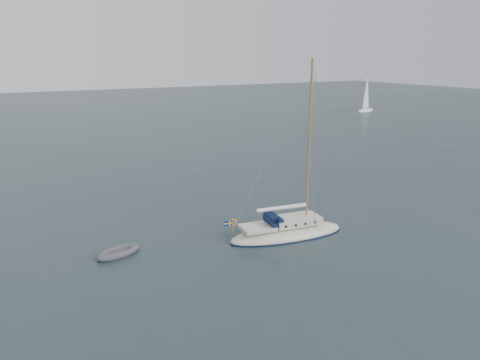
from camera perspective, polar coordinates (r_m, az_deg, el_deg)
ground at (r=31.76m, az=3.20°, el=-7.53°), size 300.00×300.00×0.00m
sailboat at (r=32.46m, az=5.78°, el=-5.28°), size 8.81×2.64×12.54m
dinghy at (r=30.61m, az=-14.61°, el=-8.53°), size 3.00×1.35×0.43m
distant_yacht_b at (r=109.05m, az=15.16°, el=10.11°), size 6.75×3.60×8.94m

